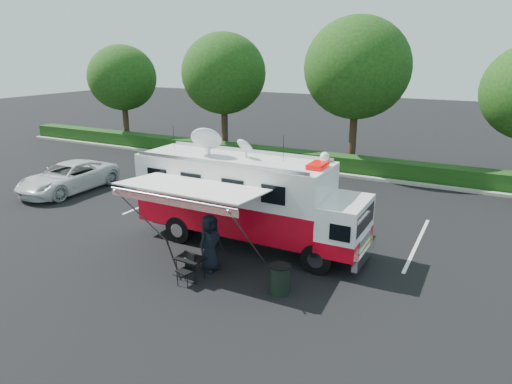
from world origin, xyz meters
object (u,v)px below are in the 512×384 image
command_truck (248,199)px  white_suv (70,191)px  trash_bin (280,279)px  folding_table (190,259)px

command_truck → white_suv: size_ratio=1.63×
command_truck → white_suv: (-11.35, 1.66, -1.77)m
trash_bin → folding_table: bearing=-169.6°
command_truck → trash_bin: bearing=-46.7°
folding_table → white_suv: bearing=156.1°
trash_bin → command_truck: bearing=133.3°
command_truck → folding_table: 3.43m
command_truck → trash_bin: command_truck is taller
command_truck → white_suv: bearing=171.7°
command_truck → folding_table: bearing=-94.8°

